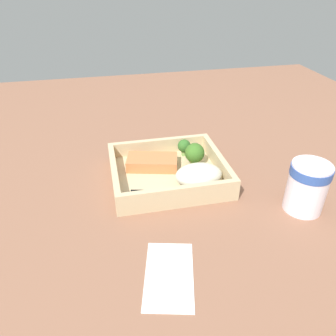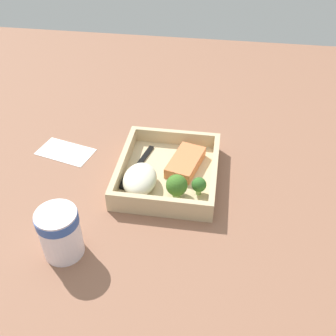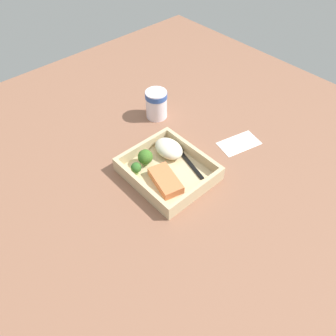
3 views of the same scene
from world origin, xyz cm
name	(u,v)px [view 2 (image 2 of 3)]	position (x,y,z in cm)	size (l,w,h in cm)	color
ground_plane	(168,181)	(0.00, 0.00, -1.00)	(160.00, 160.00, 2.00)	#885B45
takeout_tray	(168,175)	(0.00, 0.00, 0.60)	(24.02, 21.15, 1.20)	#CAB286
tray_rim	(168,167)	(0.00, 0.00, 2.90)	(24.02, 21.15, 3.40)	#CAB286
salmon_fillet	(186,162)	(-2.84, 3.50, 2.43)	(11.02, 5.78, 2.46)	#D97745
mashed_potatoes	(140,179)	(5.29, -5.08, 3.38)	(9.66, 6.91, 4.36)	beige
broccoli_floret_1	(199,185)	(5.43, 7.18, 3.58)	(3.04, 3.04, 4.02)	#80AC5A
broccoli_floret_2	(177,186)	(6.69, 2.78, 3.98)	(4.41, 4.41, 5.09)	#729E52
fork	(135,169)	(0.03, -7.30, 1.42)	(15.75, 5.29, 0.44)	black
paper_cup	(60,231)	(22.86, -15.43, 5.48)	(7.35, 7.35, 9.80)	white
receipt_slip	(66,152)	(-5.40, -25.60, 0.12)	(7.27, 12.97, 0.24)	white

